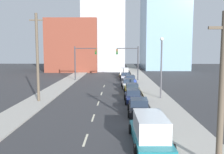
{
  "coord_description": "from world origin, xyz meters",
  "views": [
    {
      "loc": [
        2.16,
        -7.23,
        6.22
      ],
      "look_at": [
        1.45,
        28.84,
        2.2
      ],
      "focal_mm": 40.0,
      "sensor_mm": 36.0,
      "label": 1
    }
  ],
  "objects_px": {
    "sedan_navy": "(133,96)",
    "traffic_signal_left": "(81,59)",
    "box_truck_tan": "(124,72)",
    "sedan_black": "(139,107)",
    "utility_pole_right_near": "(222,91)",
    "traffic_signal_right": "(132,59)",
    "utility_pole_left_mid": "(37,57)",
    "sedan_yellow": "(132,89)",
    "sedan_silver": "(125,76)",
    "street_lamp": "(161,63)",
    "sedan_blue": "(130,80)",
    "box_truck_teal": "(150,130)",
    "sedan_white": "(128,84)"
  },
  "relations": [
    {
      "from": "sedan_navy",
      "to": "traffic_signal_left",
      "type": "bearing_deg",
      "value": 113.5
    },
    {
      "from": "box_truck_tan",
      "to": "sedan_black",
      "type": "bearing_deg",
      "value": -87.2
    },
    {
      "from": "traffic_signal_left",
      "to": "sedan_black",
      "type": "distance_m",
      "value": 27.36
    },
    {
      "from": "utility_pole_right_near",
      "to": "traffic_signal_left",
      "type": "bearing_deg",
      "value": 108.51
    },
    {
      "from": "traffic_signal_right",
      "to": "utility_pole_left_mid",
      "type": "relative_size",
      "value": 0.66
    },
    {
      "from": "sedan_yellow",
      "to": "sedan_silver",
      "type": "bearing_deg",
      "value": 89.62
    },
    {
      "from": "utility_pole_right_near",
      "to": "street_lamp",
      "type": "bearing_deg",
      "value": 89.15
    },
    {
      "from": "sedan_blue",
      "to": "sedan_silver",
      "type": "relative_size",
      "value": 1.01
    },
    {
      "from": "street_lamp",
      "to": "sedan_navy",
      "type": "height_order",
      "value": "street_lamp"
    },
    {
      "from": "sedan_black",
      "to": "sedan_yellow",
      "type": "relative_size",
      "value": 1.07
    },
    {
      "from": "traffic_signal_left",
      "to": "sedan_black",
      "type": "bearing_deg",
      "value": -70.17
    },
    {
      "from": "sedan_blue",
      "to": "utility_pole_right_near",
      "type": "bearing_deg",
      "value": -88.53
    },
    {
      "from": "box_truck_teal",
      "to": "sedan_black",
      "type": "bearing_deg",
      "value": 88.91
    },
    {
      "from": "utility_pole_left_mid",
      "to": "box_truck_teal",
      "type": "distance_m",
      "value": 17.77
    },
    {
      "from": "utility_pole_right_near",
      "to": "sedan_yellow",
      "type": "distance_m",
      "value": 22.83
    },
    {
      "from": "sedan_white",
      "to": "sedan_silver",
      "type": "relative_size",
      "value": 1.08
    },
    {
      "from": "traffic_signal_right",
      "to": "sedan_blue",
      "type": "relative_size",
      "value": 1.53
    },
    {
      "from": "box_truck_teal",
      "to": "sedan_blue",
      "type": "distance_m",
      "value": 29.61
    },
    {
      "from": "box_truck_tan",
      "to": "sedan_blue",
      "type": "bearing_deg",
      "value": -84.66
    },
    {
      "from": "box_truck_teal",
      "to": "sedan_blue",
      "type": "xyz_separation_m",
      "value": [
        0.22,
        29.6,
        -0.27
      ]
    },
    {
      "from": "sedan_black",
      "to": "sedan_navy",
      "type": "distance_m",
      "value": 5.41
    },
    {
      "from": "street_lamp",
      "to": "sedan_yellow",
      "type": "xyz_separation_m",
      "value": [
        -3.36,
        3.82,
        -3.83
      ]
    },
    {
      "from": "utility_pole_left_mid",
      "to": "sedan_white",
      "type": "bearing_deg",
      "value": 45.2
    },
    {
      "from": "box_truck_teal",
      "to": "sedan_black",
      "type": "relative_size",
      "value": 1.33
    },
    {
      "from": "utility_pole_left_mid",
      "to": "sedan_blue",
      "type": "bearing_deg",
      "value": 55.13
    },
    {
      "from": "street_lamp",
      "to": "box_truck_tan",
      "type": "relative_size",
      "value": 1.3
    },
    {
      "from": "sedan_white",
      "to": "traffic_signal_left",
      "type": "bearing_deg",
      "value": 132.34
    },
    {
      "from": "utility_pole_right_near",
      "to": "sedan_blue",
      "type": "distance_m",
      "value": 33.47
    },
    {
      "from": "sedan_navy",
      "to": "utility_pole_left_mid",
      "type": "bearing_deg",
      "value": -179.9
    },
    {
      "from": "traffic_signal_right",
      "to": "box_truck_tan",
      "type": "distance_m",
      "value": 9.12
    },
    {
      "from": "traffic_signal_right",
      "to": "utility_pole_right_near",
      "type": "xyz_separation_m",
      "value": [
        2.25,
        -36.73,
        -0.24
      ]
    },
    {
      "from": "utility_pole_left_mid",
      "to": "box_truck_teal",
      "type": "relative_size",
      "value": 1.65
    },
    {
      "from": "traffic_signal_left",
      "to": "sedan_blue",
      "type": "xyz_separation_m",
      "value": [
        9.48,
        -3.56,
        -3.7
      ]
    },
    {
      "from": "sedan_silver",
      "to": "traffic_signal_left",
      "type": "bearing_deg",
      "value": -166.79
    },
    {
      "from": "sedan_yellow",
      "to": "box_truck_teal",
      "type": "bearing_deg",
      "value": -91.45
    },
    {
      "from": "sedan_yellow",
      "to": "sedan_white",
      "type": "height_order",
      "value": "sedan_white"
    },
    {
      "from": "traffic_signal_left",
      "to": "utility_pole_right_near",
      "type": "bearing_deg",
      "value": -71.49
    },
    {
      "from": "street_lamp",
      "to": "sedan_yellow",
      "type": "bearing_deg",
      "value": 131.36
    },
    {
      "from": "sedan_yellow",
      "to": "sedan_blue",
      "type": "bearing_deg",
      "value": 86.98
    },
    {
      "from": "traffic_signal_right",
      "to": "sedan_navy",
      "type": "height_order",
      "value": "traffic_signal_right"
    },
    {
      "from": "traffic_signal_right",
      "to": "sedan_yellow",
      "type": "height_order",
      "value": "traffic_signal_right"
    },
    {
      "from": "traffic_signal_left",
      "to": "sedan_blue",
      "type": "relative_size",
      "value": 1.53
    },
    {
      "from": "box_truck_tan",
      "to": "sedan_white",
      "type": "bearing_deg",
      "value": -87.52
    },
    {
      "from": "sedan_yellow",
      "to": "box_truck_tan",
      "type": "height_order",
      "value": "box_truck_tan"
    },
    {
      "from": "box_truck_teal",
      "to": "box_truck_tan",
      "type": "bearing_deg",
      "value": 89.04
    },
    {
      "from": "sedan_navy",
      "to": "sedan_yellow",
      "type": "distance_m",
      "value": 5.73
    },
    {
      "from": "utility_pole_left_mid",
      "to": "sedan_white",
      "type": "distance_m",
      "value": 16.36
    },
    {
      "from": "utility_pole_right_near",
      "to": "sedan_silver",
      "type": "bearing_deg",
      "value": 95.04
    },
    {
      "from": "sedan_white",
      "to": "sedan_yellow",
      "type": "bearing_deg",
      "value": -88.84
    },
    {
      "from": "utility_pole_left_mid",
      "to": "sedan_yellow",
      "type": "bearing_deg",
      "value": 27.31
    }
  ]
}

